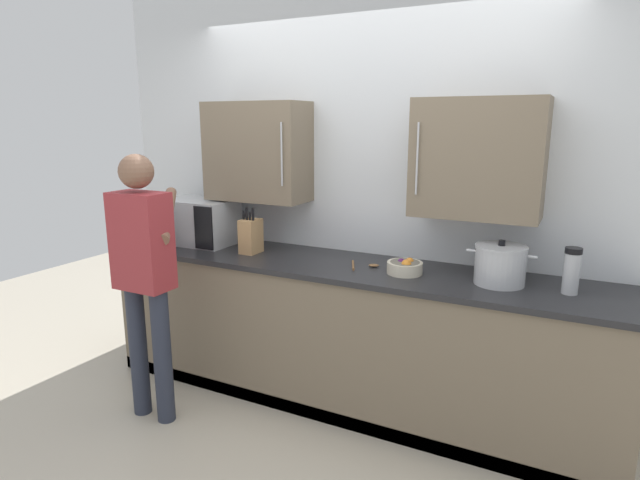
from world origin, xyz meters
The scene contains 10 objects.
ground_plane centered at (0.00, 0.00, 0.00)m, with size 9.34×9.34×0.00m, color #B7AD99.
back_wall_tiled centered at (0.00, 1.04, 1.43)m, with size 3.97×0.44×2.75m.
counter_unit centered at (0.00, 0.71, 0.47)m, with size 3.36×0.67×0.95m.
microwave_oven centered at (-1.23, 0.75, 1.11)m, with size 0.55×0.72×0.33m.
fruit_bowl centered at (0.41, 0.68, 0.99)m, with size 0.21×0.21×0.10m.
thermos_flask centered at (1.29, 0.72, 1.07)m, with size 0.09×0.09×0.25m.
wooden_spoon centered at (0.14, 0.71, 0.95)m, with size 0.20×0.18×0.02m.
knife_block centered at (-0.69, 0.69, 1.06)m, with size 0.11×0.15×0.32m.
stock_pot centered at (0.94, 0.72, 1.06)m, with size 0.37×0.28×0.25m.
person_figure centered at (-0.99, 0.00, 0.99)m, with size 0.44×0.58×1.65m.
Camera 1 is at (1.31, -2.21, 1.83)m, focal length 29.36 mm.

